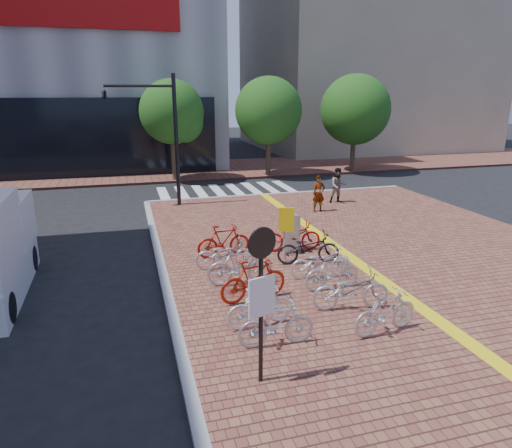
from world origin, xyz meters
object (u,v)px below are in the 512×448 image
object	(u,v)px
bike_0	(276,324)
bike_5	(224,241)
bike_7	(351,290)
utility_box	(290,233)
notice_sign	(261,288)
bike_6	(386,312)
bike_11	(292,236)
bike_2	(254,280)
bike_9	(321,262)
yellow_sign	(286,225)
traffic_light_pole	(144,116)
bike_1	(260,306)
bike_4	(225,254)
pedestrian_b	(338,185)
pedestrian_a	(319,194)
bike_10	(308,248)
bike_8	(333,272)
bike_3	(240,266)

from	to	relation	value
bike_0	bike_5	world-z (taller)	bike_5
bike_5	bike_7	xyz separation A→B (m)	(2.24, -4.53, -0.02)
utility_box	notice_sign	xyz separation A→B (m)	(-3.01, -6.77, 1.28)
bike_6	bike_11	xyz separation A→B (m)	(-0.08, 5.74, -0.00)
bike_2	bike_7	bearing A→B (deg)	-128.89
bike_0	utility_box	world-z (taller)	utility_box
bike_9	yellow_sign	world-z (taller)	yellow_sign
traffic_light_pole	bike_1	bearing A→B (deg)	-81.82
notice_sign	bike_4	bearing A→B (deg)	84.47
bike_2	notice_sign	xyz separation A→B (m)	(-0.80, -3.38, 1.34)
bike_9	traffic_light_pole	xyz separation A→B (m)	(-4.26, 10.13, 3.65)
yellow_sign	pedestrian_b	bearing A→B (deg)	53.38
pedestrian_b	bike_11	bearing A→B (deg)	-116.08
bike_2	bike_4	xyz separation A→B (m)	(-0.25, 2.34, -0.09)
bike_7	pedestrian_a	world-z (taller)	pedestrian_a
bike_9	bike_1	bearing A→B (deg)	136.34
bike_10	utility_box	distance (m)	1.36
bike_0	pedestrian_b	distance (m)	13.48
pedestrian_b	notice_sign	xyz separation A→B (m)	(-7.63, -12.66, 1.05)
traffic_light_pole	notice_sign	bearing A→B (deg)	-85.23
bike_0	bike_8	size ratio (longest dim) A/B	1.01
bike_0	yellow_sign	bearing A→B (deg)	-18.95
bike_5	pedestrian_a	xyz separation A→B (m)	(5.31, 4.59, 0.29)
bike_5	bike_8	distance (m)	4.05
bike_3	utility_box	xyz separation A→B (m)	(2.31, 2.34, 0.06)
bike_10	utility_box	size ratio (longest dim) A/B	1.58
bike_10	bike_11	bearing A→B (deg)	11.83
bike_7	pedestrian_a	xyz separation A→B (m)	(3.08, 9.11, 0.31)
bike_4	yellow_sign	distance (m)	2.09
bike_4	bike_9	xyz separation A→B (m)	(2.50, -1.44, 0.00)
bike_4	pedestrian_b	bearing A→B (deg)	-40.89
bike_0	bike_8	xyz separation A→B (m)	(2.39, 2.33, -0.01)
bike_9	bike_4	bearing A→B (deg)	64.26
bike_5	bike_8	bearing A→B (deg)	-151.71
bike_11	utility_box	bearing A→B (deg)	56.99
bike_2	yellow_sign	bearing A→B (deg)	-46.91
bike_1	bike_10	distance (m)	4.25
pedestrian_a	pedestrian_b	xyz separation A→B (m)	(1.58, 1.30, 0.03)
bike_6	bike_2	bearing A→B (deg)	34.72
bike_9	notice_sign	bearing A→B (deg)	148.59
traffic_light_pole	bike_3	bearing A→B (deg)	-79.23
notice_sign	traffic_light_pole	size ratio (longest dim) A/B	0.50
bike_6	bike_8	xyz separation A→B (m)	(-0.12, 2.49, -0.02)
bike_7	notice_sign	world-z (taller)	notice_sign
traffic_light_pole	bike_7	bearing A→B (deg)	-71.06
bike_4	bike_7	world-z (taller)	bike_7
bike_4	bike_7	distance (m)	4.23
pedestrian_a	bike_9	bearing A→B (deg)	-115.37
pedestrian_a	bike_1	bearing A→B (deg)	-122.86
bike_6	utility_box	distance (m)	5.80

